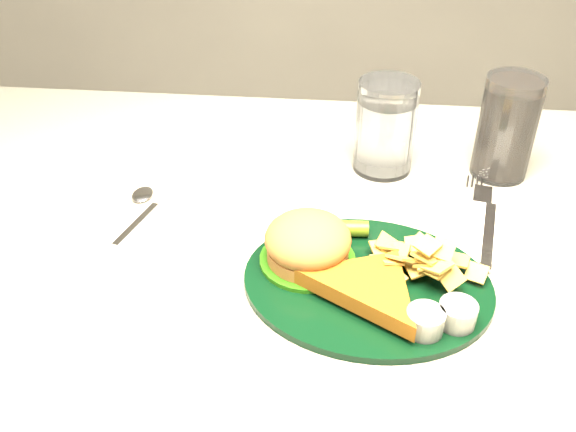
% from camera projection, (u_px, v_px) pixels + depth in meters
% --- Properties ---
extents(table, '(1.20, 0.80, 0.75)m').
position_uv_depth(table, '(303.00, 424.00, 1.02)').
color(table, '#9F9B8F').
rests_on(table, ground).
extents(dinner_plate, '(0.31, 0.27, 0.06)m').
position_uv_depth(dinner_plate, '(369.00, 264.00, 0.71)').
color(dinner_plate, black).
rests_on(dinner_plate, table).
extents(water_glass, '(0.11, 0.11, 0.13)m').
position_uv_depth(water_glass, '(385.00, 127.00, 0.90)').
color(water_glass, silver).
rests_on(water_glass, table).
extents(cola_glass, '(0.09, 0.09, 0.15)m').
position_uv_depth(cola_glass, '(507.00, 128.00, 0.89)').
color(cola_glass, black).
rests_on(cola_glass, table).
extents(fork_napkin, '(0.17, 0.21, 0.01)m').
position_uv_depth(fork_napkin, '(487.00, 230.00, 0.81)').
color(fork_napkin, white).
rests_on(fork_napkin, table).
extents(spoon, '(0.07, 0.14, 0.01)m').
position_uv_depth(spoon, '(136.00, 222.00, 0.82)').
color(spoon, silver).
rests_on(spoon, table).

